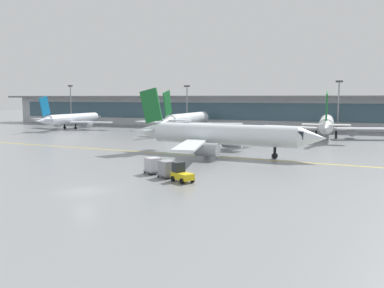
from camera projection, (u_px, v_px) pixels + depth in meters
ground_plane at (84, 191)px, 40.12m from camera, size 400.00×400.00×0.00m
taxiway_centreline_stripe at (220, 157)px, 62.96m from camera, size 109.85×6.43×0.01m
terminal_concourse at (267, 112)px, 121.42m from camera, size 188.58×11.00×9.60m
gate_airplane_0 at (73, 119)px, 118.62m from camera, size 26.78×28.69×9.53m
gate_airplane_1 at (188, 120)px, 108.17m from camera, size 30.47×32.68×10.85m
gate_airplane_2 at (326, 124)px, 92.78m from camera, size 29.35×31.59×10.47m
taxiing_regional_jet at (221, 135)px, 64.61m from camera, size 32.61×30.29×10.80m
baggage_tug at (181, 173)px, 44.59m from camera, size 2.95×2.57×2.10m
cargo_dolly_lead at (167, 168)px, 46.80m from camera, size 2.62×2.45×1.94m
cargo_dolly_trailing at (153, 165)px, 49.21m from camera, size 2.62×2.45×1.94m
apron_light_mast_0 at (71, 103)px, 136.11m from camera, size 1.80×0.36×13.13m
apron_light_mast_1 at (187, 105)px, 120.72m from camera, size 1.80×0.36×12.66m
apron_light_mast_2 at (338, 104)px, 105.40m from camera, size 1.80×0.36×13.45m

